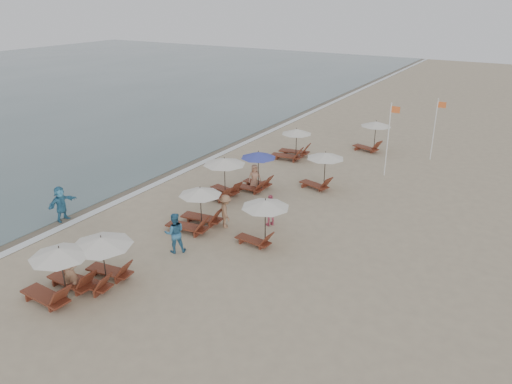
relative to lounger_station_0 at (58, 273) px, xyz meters
The scene contains 20 objects.
ground 6.87m from the lounger_station_0, 23.17° to the left, with size 160.00×160.00×0.00m, color tan.
wet_sand_band 14.17m from the lounger_station_0, 116.27° to the left, with size 3.20×140.00×0.01m, color #6B5E4C.
foam_line 13.64m from the lounger_station_0, 111.35° to the left, with size 0.50×140.00×0.02m, color white.
lounger_station_0 is the anchor object (origin of this frame).
lounger_station_1 1.60m from the lounger_station_0, 62.95° to the left, with size 2.74×2.46×2.16m.
lounger_station_2 7.52m from the lounger_station_0, 83.15° to the left, with size 2.68×2.21×2.20m.
lounger_station_3 11.43m from the lounger_station_0, 91.34° to the left, with size 2.63×2.40×2.37m.
lounger_station_4 13.44m from the lounger_station_0, 86.75° to the left, with size 2.36×2.08×2.37m.
lounger_station_5 19.97m from the lounger_station_0, 90.29° to the left, with size 2.71×2.26×2.15m.
inland_station_0 8.85m from the lounger_station_0, 59.24° to the left, with size 2.53×2.24×2.22m.
inland_station_1 16.08m from the lounger_station_0, 75.58° to the left, with size 2.65×2.24×2.22m.
inland_station_2 24.79m from the lounger_station_0, 80.36° to the left, with size 2.73×2.24×2.22m.
beachgoer_near 0.45m from the lounger_station_0, 73.74° to the left, with size 0.67×0.44×1.84m, color #9F7556.
beachgoer_mid_a 5.25m from the lounger_station_0, 72.88° to the left, with size 0.92×0.72×1.89m, color #2E658A.
beachgoer_mid_b 8.56m from the lounger_station_0, 75.86° to the left, with size 1.11×0.64×1.71m, color #916749.
beachgoer_far_a 10.37m from the lounger_station_0, 67.75° to the left, with size 0.97×0.40×1.65m, color #CE526D.
beachgoer_far_b 13.40m from the lounger_station_0, 86.91° to the left, with size 0.76×0.50×1.56m, color tan.
waterline_walker 7.28m from the lounger_station_0, 140.22° to the left, with size 1.72×0.55×1.86m, color teal.
flag_pole_near 20.93m from the lounger_station_0, 71.34° to the left, with size 0.59×0.08×4.70m.
flag_pole_far 26.07m from the lounger_station_0, 70.95° to the left, with size 0.59×0.08×4.31m.
Camera 1 is at (8.48, -12.73, 10.91)m, focal length 34.51 mm.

